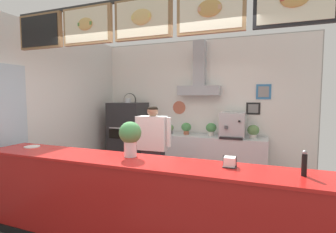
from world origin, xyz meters
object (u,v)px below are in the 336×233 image
(potted_sage, at_px, (211,128))
(napkin_holder, at_px, (230,162))
(espresso_machine, at_px, (233,125))
(pepper_grinder, at_px, (304,163))
(potted_basil, at_px, (170,129))
(pizza_oven, at_px, (128,138))
(potted_oregano, at_px, (253,131))
(condiment_plate, at_px, (32,147))
(shop_worker, at_px, (153,151))
(basil_vase, at_px, (130,137))
(potted_rosemary, at_px, (186,128))

(potted_sage, distance_m, napkin_holder, 2.63)
(espresso_machine, bearing_deg, pepper_grinder, -70.38)
(potted_sage, bearing_deg, potted_basil, -178.22)
(pizza_oven, height_order, potted_basil, pizza_oven)
(potted_oregano, distance_m, napkin_holder, 2.53)
(potted_basil, relative_size, condiment_plate, 1.00)
(pizza_oven, relative_size, potted_oregano, 6.51)
(shop_worker, distance_m, pepper_grinder, 2.38)
(potted_basil, bearing_deg, espresso_machine, 0.14)
(shop_worker, height_order, potted_oregano, shop_worker)
(espresso_machine, distance_m, potted_basil, 1.31)
(pizza_oven, xyz_separation_m, potted_sage, (1.86, 0.11, 0.28))
(pepper_grinder, bearing_deg, basil_vase, 177.52)
(napkin_holder, bearing_deg, condiment_plate, 179.86)
(potted_sage, xyz_separation_m, pepper_grinder, (1.34, -2.59, 0.07))
(potted_oregano, height_order, napkin_holder, potted_oregano)
(pizza_oven, distance_m, pepper_grinder, 4.07)
(basil_vase, bearing_deg, potted_oregano, 63.81)
(shop_worker, distance_m, espresso_machine, 1.76)
(espresso_machine, bearing_deg, basil_vase, -108.85)
(potted_basil, distance_m, napkin_holder, 2.97)
(potted_sage, distance_m, potted_basil, 0.88)
(shop_worker, bearing_deg, pizza_oven, -49.88)
(potted_oregano, relative_size, condiment_plate, 1.28)
(pizza_oven, relative_size, basil_vase, 4.14)
(potted_sage, bearing_deg, pizza_oven, -176.64)
(potted_basil, bearing_deg, pizza_oven, -175.22)
(pizza_oven, distance_m, potted_basil, 1.01)
(espresso_machine, relative_size, potted_rosemary, 2.04)
(basil_vase, bearing_deg, potted_rosemary, 92.31)
(potted_oregano, relative_size, potted_sage, 0.98)
(potted_oregano, relative_size, potted_basil, 1.27)
(potted_sage, bearing_deg, potted_rosemary, 179.48)
(potted_rosemary, relative_size, potted_basil, 1.23)
(shop_worker, bearing_deg, napkin_holder, 136.03)
(pepper_grinder, relative_size, napkin_holder, 1.71)
(pepper_grinder, bearing_deg, potted_oregano, 101.68)
(shop_worker, bearing_deg, potted_sage, -119.51)
(basil_vase, bearing_deg, pepper_grinder, -2.48)
(potted_rosemary, bearing_deg, shop_worker, -96.01)
(potted_rosemary, distance_m, basil_vase, 2.53)
(potted_rosemary, xyz_separation_m, condiment_plate, (-1.42, -2.54, -0.03))
(potted_oregano, height_order, pepper_grinder, pepper_grinder)
(espresso_machine, xyz_separation_m, napkin_holder, (0.27, -2.52, -0.08))
(espresso_machine, bearing_deg, potted_oregano, 2.13)
(potted_oregano, distance_m, potted_basil, 1.69)
(pepper_grinder, bearing_deg, shop_worker, 148.56)
(pizza_oven, relative_size, napkin_holder, 12.56)
(potted_sage, xyz_separation_m, condiment_plate, (-1.95, -2.53, -0.04))
(shop_worker, height_order, condiment_plate, shop_worker)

